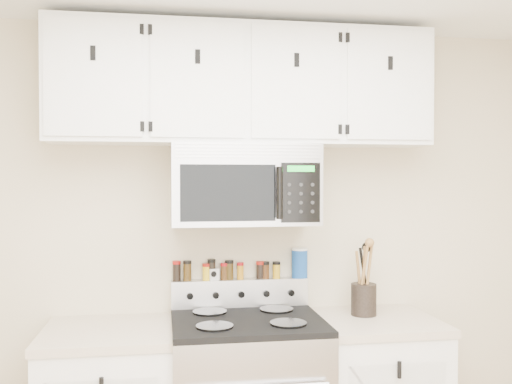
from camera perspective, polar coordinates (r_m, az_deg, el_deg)
back_wall at (r=3.22m, az=-1.69°, el=-5.97°), size 3.50×0.01×2.50m
microwave at (r=3.01m, az=-1.22°, el=0.77°), size 0.76×0.44×0.42m
upper_cabinets at (r=3.07m, az=-1.30°, el=10.53°), size 2.00×0.35×0.62m
utensil_crock at (r=3.19m, az=10.72°, el=-10.25°), size 0.14×0.14×0.40m
kitchen_timer at (r=3.19m, az=-4.30°, el=-8.20°), size 0.07×0.06×0.06m
salt_canister at (r=3.26m, az=4.38°, el=-7.07°), size 0.09×0.09×0.17m
spice_jar_0 at (r=3.17m, az=-7.95°, el=-7.82°), size 0.05×0.05×0.11m
spice_jar_1 at (r=3.17m, az=-6.88°, el=-7.81°), size 0.05×0.05×0.11m
spice_jar_2 at (r=3.18m, az=-4.97°, el=-7.95°), size 0.05×0.05×0.09m
spice_jar_3 at (r=3.18m, az=-4.47°, el=-7.74°), size 0.05×0.05×0.11m
spice_jar_4 at (r=3.19m, az=-3.18°, el=-7.91°), size 0.04×0.04×0.09m
spice_jar_5 at (r=3.19m, az=-2.69°, el=-7.78°), size 0.05×0.05×0.11m
spice_jar_6 at (r=3.20m, az=-1.58°, el=-7.87°), size 0.04×0.04×0.09m
spice_jar_7 at (r=3.22m, az=0.43°, el=-7.80°), size 0.05×0.05×0.10m
spice_jar_8 at (r=3.22m, az=0.93°, el=-7.80°), size 0.05×0.05×0.09m
spice_jar_9 at (r=3.23m, az=2.05°, el=-7.78°), size 0.04×0.04×0.09m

